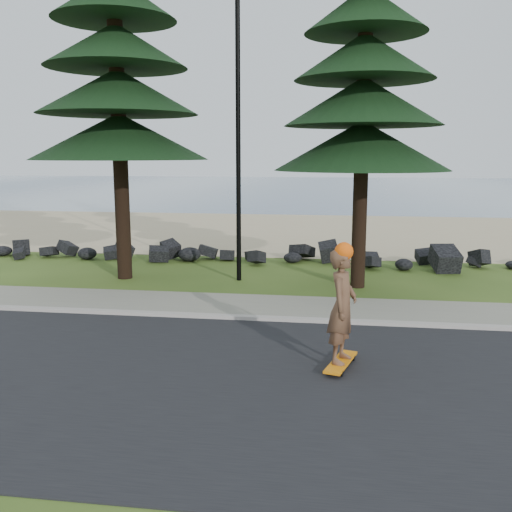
% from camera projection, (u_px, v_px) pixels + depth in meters
% --- Properties ---
extents(ground, '(160.00, 160.00, 0.00)m').
position_uv_depth(ground, '(217.00, 308.00, 14.02)').
color(ground, '#344E18').
rests_on(ground, ground).
extents(road, '(160.00, 7.00, 0.02)m').
position_uv_depth(road, '(161.00, 378.00, 9.63)').
color(road, black).
rests_on(road, ground).
extents(kerb, '(160.00, 0.20, 0.10)m').
position_uv_depth(kerb, '(209.00, 316.00, 13.13)').
color(kerb, '#AEA59C').
rests_on(kerb, ground).
extents(sidewalk, '(160.00, 2.00, 0.08)m').
position_uv_depth(sidewalk, '(218.00, 304.00, 14.20)').
color(sidewalk, gray).
rests_on(sidewalk, ground).
extents(beach_sand, '(160.00, 15.00, 0.01)m').
position_uv_depth(beach_sand, '(278.00, 231.00, 28.14)').
color(beach_sand, tan).
rests_on(beach_sand, ground).
extents(ocean, '(160.00, 58.00, 0.01)m').
position_uv_depth(ocean, '(312.00, 188.00, 63.71)').
color(ocean, '#3E5778').
rests_on(ocean, ground).
extents(seawall_boulders, '(60.00, 2.40, 1.10)m').
position_uv_depth(seawall_boulders, '(251.00, 265.00, 19.47)').
color(seawall_boulders, black).
rests_on(seawall_boulders, ground).
extents(lamp_post, '(0.25, 0.14, 8.14)m').
position_uv_depth(lamp_post, '(238.00, 140.00, 16.40)').
color(lamp_post, black).
rests_on(lamp_post, ground).
extents(skateboarder, '(0.66, 1.24, 2.24)m').
position_uv_depth(skateboarder, '(342.00, 307.00, 9.89)').
color(skateboarder, orange).
rests_on(skateboarder, ground).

